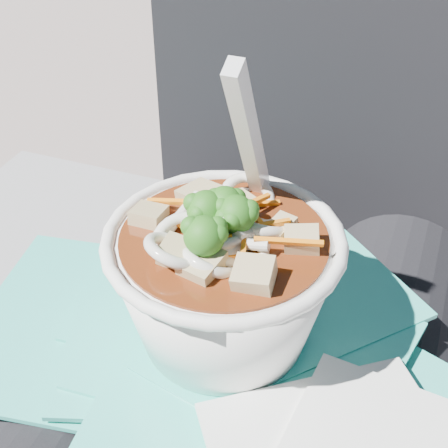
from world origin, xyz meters
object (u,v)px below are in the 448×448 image
(lap, at_px, (234,422))
(person_body, at_px, (271,319))
(udon_bowl, at_px, (224,273))

(lap, relative_size, person_body, 0.49)
(udon_bowl, bearing_deg, person_body, 82.00)
(person_body, relative_size, udon_bowl, 4.84)
(lap, height_order, udon_bowl, udon_bowl)
(lap, distance_m, udon_bowl, 0.15)
(lap, bearing_deg, udon_bowl, 142.92)
(person_body, bearing_deg, lap, -90.00)
(udon_bowl, bearing_deg, lap, -37.08)
(lap, xyz_separation_m, udon_bowl, (-0.01, 0.01, 0.15))
(person_body, distance_m, udon_bowl, 0.15)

